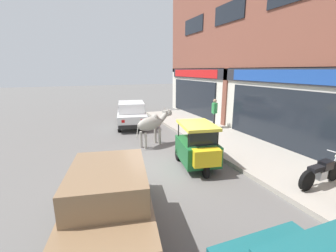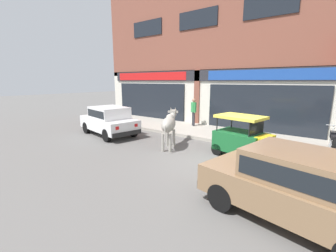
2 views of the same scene
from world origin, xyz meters
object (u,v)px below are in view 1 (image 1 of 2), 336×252
car_0 (110,196)px  car_1 (131,113)px  motorcycle_0 (321,172)px  pedestrian (214,110)px  cow (152,123)px  auto_rickshaw (198,149)px

car_0 → car_1: (-8.76, 2.46, 0.00)m
motorcycle_0 → pedestrian: bearing=172.6°
cow → pedestrian: (-1.24, 4.04, 0.13)m
cow → motorcycle_0: cow is taller
car_1 → cow: bearing=0.7°
car_1 → auto_rickshaw: auto_rickshaw is taller
cow → car_1: 3.81m
car_0 → pedestrian: size_ratio=2.38×
car_1 → auto_rickshaw: (6.60, 0.79, -0.15)m
car_0 → auto_rickshaw: 3.91m
car_0 → pedestrian: 9.02m
auto_rickshaw → pedestrian: pedestrian is taller
auto_rickshaw → pedestrian: (-4.03, 3.30, 0.47)m
car_0 → motorcycle_0: (0.49, 5.68, -0.28)m
auto_rickshaw → cow: bearing=-165.1°
car_0 → motorcycle_0: 5.71m
cow → pedestrian: pedestrian is taller
motorcycle_0 → auto_rickshaw: bearing=-137.5°
cow → auto_rickshaw: size_ratio=0.94×
car_0 → pedestrian: pedestrian is taller
cow → motorcycle_0: 6.32m
car_1 → pedestrian: size_ratio=2.38×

